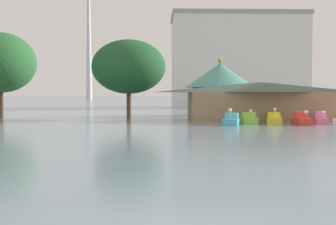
{
  "coord_description": "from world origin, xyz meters",
  "views": [
    {
      "loc": [
        -0.47,
        -8.34,
        3.17
      ],
      "look_at": [
        0.45,
        25.26,
        1.76
      ],
      "focal_mm": 45.71,
      "sensor_mm": 36.0,
      "label": 1
    }
  ],
  "objects_px": {
    "pedal_boat_red": "(302,120)",
    "pedal_boat_pink": "(321,119)",
    "pedal_boat_lime": "(249,119)",
    "pedal_boat_yellow": "(274,119)",
    "background_building_block": "(237,61)",
    "shoreline_tree_mid": "(129,67)",
    "pedal_boat_cyan": "(231,120)",
    "green_roof_pavilion": "(220,86)",
    "boathouse": "(260,100)",
    "shoreline_tree_tall_left": "(1,63)"
  },
  "relations": [
    {
      "from": "pedal_boat_red",
      "to": "pedal_boat_pink",
      "type": "distance_m",
      "value": 3.42
    },
    {
      "from": "boathouse",
      "to": "background_building_block",
      "type": "bearing_deg",
      "value": 82.13
    },
    {
      "from": "pedal_boat_lime",
      "to": "shoreline_tree_mid",
      "type": "distance_m",
      "value": 17.24
    },
    {
      "from": "pedal_boat_lime",
      "to": "pedal_boat_yellow",
      "type": "xyz_separation_m",
      "value": [
        2.78,
        0.14,
        -0.0
      ]
    },
    {
      "from": "pedal_boat_cyan",
      "to": "boathouse",
      "type": "xyz_separation_m",
      "value": [
        4.99,
        8.18,
        1.95
      ]
    },
    {
      "from": "background_building_block",
      "to": "pedal_boat_yellow",
      "type": "bearing_deg",
      "value": -97.09
    },
    {
      "from": "pedal_boat_yellow",
      "to": "boathouse",
      "type": "xyz_separation_m",
      "value": [
        -0.01,
        6.21,
        1.95
      ]
    },
    {
      "from": "pedal_boat_pink",
      "to": "shoreline_tree_mid",
      "type": "height_order",
      "value": "shoreline_tree_mid"
    },
    {
      "from": "pedal_boat_pink",
      "to": "green_roof_pavilion",
      "type": "xyz_separation_m",
      "value": [
        -8.4,
        17.83,
        3.88
      ]
    },
    {
      "from": "green_roof_pavilion",
      "to": "pedal_boat_lime",
      "type": "bearing_deg",
      "value": -88.5
    },
    {
      "from": "shoreline_tree_mid",
      "to": "pedal_boat_red",
      "type": "bearing_deg",
      "value": -29.4
    },
    {
      "from": "pedal_boat_lime",
      "to": "green_roof_pavilion",
      "type": "height_order",
      "value": "green_roof_pavilion"
    },
    {
      "from": "pedal_boat_lime",
      "to": "pedal_boat_yellow",
      "type": "relative_size",
      "value": 0.79
    },
    {
      "from": "pedal_boat_yellow",
      "to": "green_roof_pavilion",
      "type": "relative_size",
      "value": 0.3
    },
    {
      "from": "pedal_boat_yellow",
      "to": "background_building_block",
      "type": "distance_m",
      "value": 63.81
    },
    {
      "from": "green_roof_pavilion",
      "to": "shoreline_tree_mid",
      "type": "relative_size",
      "value": 1.03
    },
    {
      "from": "pedal_boat_pink",
      "to": "shoreline_tree_tall_left",
      "type": "bearing_deg",
      "value": -94.42
    },
    {
      "from": "pedal_boat_cyan",
      "to": "background_building_block",
      "type": "height_order",
      "value": "background_building_block"
    },
    {
      "from": "pedal_boat_pink",
      "to": "green_roof_pavilion",
      "type": "bearing_deg",
      "value": -143.92
    },
    {
      "from": "pedal_boat_red",
      "to": "green_roof_pavilion",
      "type": "xyz_separation_m",
      "value": [
        -5.64,
        19.85,
        3.85
      ]
    },
    {
      "from": "pedal_boat_red",
      "to": "pedal_boat_pink",
      "type": "relative_size",
      "value": 0.96
    },
    {
      "from": "shoreline_tree_tall_left",
      "to": "pedal_boat_cyan",
      "type": "bearing_deg",
      "value": -23.98
    },
    {
      "from": "pedal_boat_yellow",
      "to": "green_roof_pavilion",
      "type": "bearing_deg",
      "value": -157.07
    },
    {
      "from": "shoreline_tree_tall_left",
      "to": "shoreline_tree_mid",
      "type": "relative_size",
      "value": 1.11
    },
    {
      "from": "pedal_boat_lime",
      "to": "pedal_boat_red",
      "type": "relative_size",
      "value": 0.9
    },
    {
      "from": "pedal_boat_yellow",
      "to": "shoreline_tree_tall_left",
      "type": "relative_size",
      "value": 0.28
    },
    {
      "from": "boathouse",
      "to": "background_building_block",
      "type": "xyz_separation_m",
      "value": [
        7.76,
        56.15,
        9.18
      ]
    },
    {
      "from": "pedal_boat_lime",
      "to": "boathouse",
      "type": "bearing_deg",
      "value": 158.43
    },
    {
      "from": "pedal_boat_lime",
      "to": "green_roof_pavilion",
      "type": "distance_m",
      "value": 18.47
    },
    {
      "from": "pedal_boat_lime",
      "to": "pedal_boat_red",
      "type": "bearing_deg",
      "value": 72.81
    },
    {
      "from": "pedal_boat_lime",
      "to": "pedal_boat_pink",
      "type": "distance_m",
      "value": 7.93
    },
    {
      "from": "pedal_boat_lime",
      "to": "green_roof_pavilion",
      "type": "relative_size",
      "value": 0.24
    },
    {
      "from": "shoreline_tree_tall_left",
      "to": "shoreline_tree_mid",
      "type": "height_order",
      "value": "shoreline_tree_tall_left"
    },
    {
      "from": "pedal_boat_cyan",
      "to": "shoreline_tree_tall_left",
      "type": "relative_size",
      "value": 0.29
    },
    {
      "from": "boathouse",
      "to": "shoreline_tree_mid",
      "type": "height_order",
      "value": "shoreline_tree_mid"
    },
    {
      "from": "pedal_boat_red",
      "to": "green_roof_pavilion",
      "type": "bearing_deg",
      "value": -163.57
    },
    {
      "from": "green_roof_pavilion",
      "to": "shoreline_tree_mid",
      "type": "xyz_separation_m",
      "value": [
        -13.05,
        -9.32,
        2.27
      ]
    },
    {
      "from": "pedal_boat_cyan",
      "to": "pedal_boat_pink",
      "type": "distance_m",
      "value": 10.35
    },
    {
      "from": "background_building_block",
      "to": "green_roof_pavilion",
      "type": "bearing_deg",
      "value": -103.91
    },
    {
      "from": "pedal_boat_cyan",
      "to": "green_roof_pavilion",
      "type": "distance_m",
      "value": 20.34
    },
    {
      "from": "green_roof_pavilion",
      "to": "background_building_block",
      "type": "distance_m",
      "value": 46.35
    },
    {
      "from": "pedal_boat_cyan",
      "to": "green_roof_pavilion",
      "type": "height_order",
      "value": "green_roof_pavilion"
    },
    {
      "from": "shoreline_tree_mid",
      "to": "background_building_block",
      "type": "relative_size",
      "value": 0.3
    },
    {
      "from": "pedal_boat_yellow",
      "to": "background_building_block",
      "type": "relative_size",
      "value": 0.09
    },
    {
      "from": "pedal_boat_yellow",
      "to": "pedal_boat_pink",
      "type": "distance_m",
      "value": 5.15
    },
    {
      "from": "pedal_boat_red",
      "to": "pedal_boat_pink",
      "type": "bearing_deg",
      "value": 126.76
    },
    {
      "from": "background_building_block",
      "to": "pedal_boat_pink",
      "type": "bearing_deg",
      "value": -92.4
    },
    {
      "from": "boathouse",
      "to": "shoreline_tree_tall_left",
      "type": "height_order",
      "value": "shoreline_tree_tall_left"
    },
    {
      "from": "pedal_boat_lime",
      "to": "shoreline_tree_tall_left",
      "type": "distance_m",
      "value": 32.82
    },
    {
      "from": "pedal_boat_cyan",
      "to": "boathouse",
      "type": "distance_m",
      "value": 9.78
    }
  ]
}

